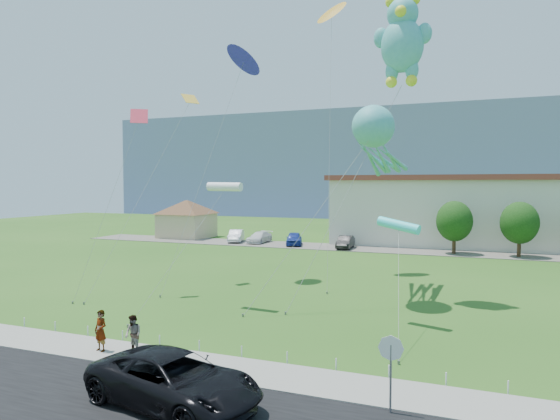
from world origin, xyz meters
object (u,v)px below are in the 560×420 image
(pedestrian_right, at_px, (133,334))
(parked_car_blue, at_px, (294,239))
(pavilion, at_px, (187,215))
(parked_car_white, at_px, (259,237))
(octopus_kite, at_px, (377,140))
(pedestrian_left, at_px, (101,331))
(stop_sign, at_px, (391,355))
(parked_car_black, at_px, (345,242))
(suv, at_px, (174,380))
(parked_car_silver, at_px, (236,236))
(teddy_bear_kite, at_px, (402,39))

(pedestrian_right, xyz_separation_m, parked_car_blue, (-6.32, 37.64, -0.09))
(pavilion, height_order, parked_car_blue, pavilion)
(parked_car_white, height_order, octopus_kite, octopus_kite)
(pedestrian_left, bearing_deg, stop_sign, 4.14)
(parked_car_blue, height_order, octopus_kite, octopus_kite)
(pavilion, relative_size, octopus_kite, 0.77)
(pedestrian_left, height_order, pedestrian_right, pedestrian_left)
(stop_sign, xyz_separation_m, pedestrian_right, (-10.84, 1.52, -0.97))
(parked_car_blue, relative_size, parked_car_black, 1.04)
(parked_car_white, relative_size, octopus_kite, 0.38)
(stop_sign, distance_m, pedestrian_left, 12.39)
(suv, xyz_separation_m, parked_car_black, (-4.33, 40.40, -0.14))
(pedestrian_right, distance_m, octopus_kite, 18.33)
(pedestrian_left, bearing_deg, parked_car_white, 113.87)
(pavilion, relative_size, pedestrian_left, 5.29)
(parked_car_silver, relative_size, parked_car_black, 1.06)
(suv, xyz_separation_m, octopus_kite, (3.17, 17.65, 8.99))
(parked_car_silver, bearing_deg, pedestrian_left, -90.55)
(stop_sign, xyz_separation_m, pedestrian_left, (-12.29, 1.25, -0.90))
(pedestrian_left, relative_size, pedestrian_right, 1.09)
(pedestrian_left, xyz_separation_m, parked_car_black, (1.44, 37.13, -0.21))
(parked_car_black, bearing_deg, suv, -87.35)
(pedestrian_left, bearing_deg, pedestrian_right, 20.55)
(pedestrian_left, bearing_deg, parked_car_black, 97.72)
(parked_car_white, bearing_deg, suv, -67.61)
(parked_car_white, bearing_deg, octopus_kite, -50.34)
(suv, height_order, octopus_kite, octopus_kite)
(stop_sign, height_order, parked_car_silver, stop_sign)
(suv, bearing_deg, pedestrian_left, 72.12)
(pavilion, xyz_separation_m, suv, (26.97, -44.22, -2.13))
(parked_car_white, xyz_separation_m, parked_car_black, (11.01, -1.46, 0.03))
(parked_car_white, height_order, teddy_bear_kite, teddy_bear_kite)
(suv, height_order, pedestrian_right, suv)
(parked_car_black, bearing_deg, pavilion, 166.96)
(parked_car_black, relative_size, teddy_bear_kite, 0.23)
(parked_car_blue, xyz_separation_m, octopus_kite, (13.80, -23.52, 9.08))
(parked_car_black, bearing_deg, parked_car_silver, 171.56)
(parked_car_blue, xyz_separation_m, teddy_bear_kite, (15.21, -23.09, 15.19))
(pedestrian_right, height_order, teddy_bear_kite, teddy_bear_kite)
(suv, bearing_deg, pavilion, 43.03)
(pavilion, distance_m, octopus_kite, 40.77)
(suv, relative_size, parked_car_black, 1.43)
(pedestrian_left, bearing_deg, suv, -19.57)
(octopus_kite, xyz_separation_m, teddy_bear_kite, (1.41, 0.44, 6.11))
(pedestrian_right, xyz_separation_m, parked_car_white, (-11.02, 38.32, -0.17))
(pavilion, xyz_separation_m, teddy_bear_kite, (31.56, -26.13, 12.97))
(suv, height_order, parked_car_blue, suv)
(pavilion, height_order, stop_sign, pavilion)
(suv, distance_m, parked_car_silver, 45.50)
(parked_car_silver, bearing_deg, parked_car_white, -14.25)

